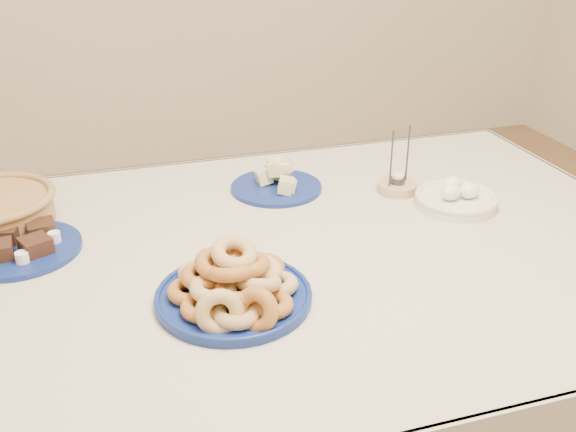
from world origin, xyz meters
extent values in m
cylinder|color=brown|center=(0.70, 0.40, 0.36)|extent=(0.06, 0.06, 0.72)
cube|color=beige|center=(0.00, 0.00, 0.74)|extent=(1.70, 1.10, 0.02)
cube|color=beige|center=(0.00, 0.55, 0.61)|extent=(1.70, 0.01, 0.28)
cylinder|color=navy|center=(-0.14, -0.16, 0.76)|extent=(0.36, 0.36, 0.01)
torus|color=navy|center=(-0.14, -0.16, 0.76)|extent=(0.36, 0.36, 0.01)
torus|color=#AC8248|center=(-0.06, -0.17, 0.78)|extent=(0.11, 0.11, 0.03)
torus|color=brown|center=(-0.07, -0.11, 0.78)|extent=(0.10, 0.10, 0.03)
torus|color=brown|center=(-0.13, -0.09, 0.78)|extent=(0.11, 0.11, 0.04)
torus|color=#AC8248|center=(-0.19, -0.09, 0.78)|extent=(0.12, 0.12, 0.03)
torus|color=brown|center=(-0.21, -0.15, 0.78)|extent=(0.10, 0.10, 0.03)
torus|color=brown|center=(-0.20, -0.21, 0.78)|extent=(0.09, 0.09, 0.03)
torus|color=#AC8248|center=(-0.15, -0.24, 0.78)|extent=(0.10, 0.10, 0.03)
torus|color=brown|center=(-0.09, -0.23, 0.78)|extent=(0.10, 0.10, 0.03)
torus|color=#AC8248|center=(-0.08, -0.15, 0.80)|extent=(0.12, 0.12, 0.05)
torus|color=brown|center=(-0.11, -0.12, 0.80)|extent=(0.12, 0.12, 0.05)
torus|color=#AC8248|center=(-0.16, -0.12, 0.80)|extent=(0.11, 0.11, 0.04)
torus|color=brown|center=(-0.19, -0.15, 0.80)|extent=(0.11, 0.10, 0.04)
torus|color=#AC8248|center=(-0.18, -0.19, 0.80)|extent=(0.10, 0.09, 0.03)
torus|color=brown|center=(-0.14, -0.21, 0.80)|extent=(0.12, 0.12, 0.03)
torus|color=#AC8248|center=(-0.10, -0.19, 0.80)|extent=(0.11, 0.12, 0.05)
torus|color=brown|center=(-0.11, -0.17, 0.83)|extent=(0.10, 0.10, 0.03)
torus|color=#AC8248|center=(-0.13, -0.14, 0.83)|extent=(0.12, 0.12, 0.06)
torus|color=brown|center=(-0.16, -0.15, 0.83)|extent=(0.12, 0.12, 0.05)
torus|color=brown|center=(-0.15, -0.19, 0.83)|extent=(0.09, 0.09, 0.05)
torus|color=#AC8248|center=(-0.13, -0.17, 0.85)|extent=(0.11, 0.11, 0.05)
torus|color=#AC8248|center=(-0.18, -0.25, 0.79)|extent=(0.09, 0.06, 0.09)
torus|color=brown|center=(-0.12, -0.26, 0.79)|extent=(0.10, 0.10, 0.09)
cylinder|color=navy|center=(0.08, 0.30, 0.76)|extent=(0.28, 0.28, 0.01)
cube|color=#D8D989|center=(0.09, 0.30, 0.81)|extent=(0.04, 0.04, 0.04)
cube|color=#D8D989|center=(0.08, 0.36, 0.78)|extent=(0.04, 0.04, 0.04)
cube|color=#D8D989|center=(0.09, 0.34, 0.78)|extent=(0.05, 0.05, 0.04)
cube|color=#D8D989|center=(0.05, 0.32, 0.78)|extent=(0.04, 0.04, 0.05)
cube|color=#D8D989|center=(0.09, 0.26, 0.78)|extent=(0.04, 0.04, 0.05)
cube|color=#D8D989|center=(0.08, 0.30, 0.81)|extent=(0.05, 0.05, 0.04)
cube|color=#D8D989|center=(0.10, 0.31, 0.81)|extent=(0.05, 0.06, 0.04)
cube|color=#D8D989|center=(0.08, 0.25, 0.78)|extent=(0.05, 0.05, 0.04)
cube|color=#D8D989|center=(0.08, 0.34, 0.78)|extent=(0.05, 0.05, 0.05)
cube|color=#D8D989|center=(0.10, 0.33, 0.78)|extent=(0.05, 0.04, 0.04)
cube|color=#D8D989|center=(0.08, 0.33, 0.81)|extent=(0.05, 0.05, 0.04)
cylinder|color=navy|center=(-0.52, 0.15, 0.76)|extent=(0.29, 0.29, 0.01)
cube|color=black|center=(-0.49, 0.11, 0.78)|extent=(0.07, 0.07, 0.03)
cube|color=black|center=(-0.55, 0.18, 0.78)|extent=(0.07, 0.07, 0.03)
cube|color=black|center=(-0.48, 0.18, 0.78)|extent=(0.06, 0.06, 0.03)
cylinder|color=white|center=(-0.51, 0.08, 0.77)|extent=(0.03, 0.03, 0.02)
cylinder|color=white|center=(-0.45, 0.15, 0.77)|extent=(0.03, 0.03, 0.02)
cylinder|color=tan|center=(0.36, 0.20, 0.76)|extent=(0.13, 0.13, 0.02)
cylinder|color=#3B3B40|center=(0.36, 0.20, 0.78)|extent=(0.05, 0.05, 0.02)
cylinder|color=white|center=(0.36, 0.20, 0.79)|extent=(0.04, 0.04, 0.01)
cylinder|color=#3B3B40|center=(0.33, 0.19, 0.84)|extent=(0.01, 0.01, 0.14)
cylinder|color=#3B3B40|center=(0.39, 0.21, 0.84)|extent=(0.01, 0.01, 0.14)
cylinder|color=silver|center=(0.46, 0.08, 0.76)|extent=(0.21, 0.21, 0.02)
torus|color=silver|center=(0.46, 0.08, 0.77)|extent=(0.22, 0.22, 0.01)
ellipsoid|color=white|center=(0.43, 0.06, 0.80)|extent=(0.05, 0.04, 0.04)
ellipsoid|color=white|center=(0.48, 0.06, 0.80)|extent=(0.05, 0.04, 0.04)
ellipsoid|color=white|center=(0.46, 0.10, 0.80)|extent=(0.05, 0.04, 0.04)
camera|label=1|loc=(-0.33, -1.13, 1.41)|focal=40.00mm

